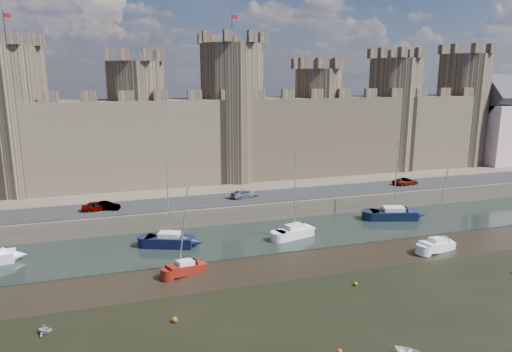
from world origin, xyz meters
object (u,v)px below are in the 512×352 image
(sailboat_4, at_px, (185,267))
(sailboat_5, at_px, (437,245))
(car_1, at_px, (106,206))
(car_3, at_px, (406,181))
(car_0, at_px, (97,206))
(sailboat_3, at_px, (393,214))
(sailboat_2, at_px, (294,231))
(sailboat_1, at_px, (170,240))
(car_2, at_px, (245,194))

(sailboat_4, relative_size, sailboat_5, 0.94)
(sailboat_5, bearing_deg, car_1, 137.68)
(car_3, bearing_deg, car_0, 85.42)
(car_3, xyz_separation_m, sailboat_3, (-8.16, -8.93, -2.25))
(sailboat_2, distance_m, sailboat_4, 16.39)
(sailboat_4, bearing_deg, sailboat_2, 3.34)
(sailboat_1, relative_size, sailboat_4, 1.21)
(car_1, relative_size, car_3, 0.83)
(car_1, relative_size, car_2, 0.85)
(sailboat_2, distance_m, sailboat_3, 16.71)
(sailboat_5, bearing_deg, sailboat_3, 66.55)
(car_1, height_order, car_2, car_2)
(sailboat_3, bearing_deg, sailboat_5, -83.27)
(sailboat_2, bearing_deg, sailboat_4, -170.64)
(sailboat_2, bearing_deg, car_2, 90.35)
(sailboat_4, bearing_deg, car_1, 92.91)
(car_2, relative_size, sailboat_2, 0.40)
(car_3, bearing_deg, car_1, 85.57)
(car_1, bearing_deg, sailboat_3, -84.01)
(car_0, bearing_deg, sailboat_1, -144.75)
(car_2, distance_m, sailboat_4, 22.06)
(car_0, height_order, sailboat_4, sailboat_4)
(sailboat_3, height_order, sailboat_4, sailboat_3)
(car_3, height_order, sailboat_3, sailboat_3)
(sailboat_4, distance_m, sailboat_5, 29.48)
(sailboat_1, bearing_deg, sailboat_3, 23.93)
(car_1, bearing_deg, sailboat_2, -98.13)
(car_0, xyz_separation_m, sailboat_5, (38.41, -20.35, -2.43))
(car_2, xyz_separation_m, sailboat_4, (-11.76, -18.51, -2.42))
(sailboat_2, xyz_separation_m, sailboat_4, (-14.95, -6.71, -0.14))
(car_2, distance_m, sailboat_1, 16.27)
(car_0, bearing_deg, car_2, -93.94)
(car_2, distance_m, sailboat_5, 27.45)
(sailboat_3, bearing_deg, car_0, -175.34)
(car_0, bearing_deg, car_3, -94.83)
(sailboat_3, xyz_separation_m, sailboat_5, (-2.03, -11.95, -0.14))
(car_1, distance_m, sailboat_1, 12.28)
(car_1, xyz_separation_m, car_2, (19.61, 0.66, 0.02))
(car_3, height_order, sailboat_4, sailboat_4)
(sailboat_4, bearing_deg, sailboat_5, -25.47)
(car_1, relative_size, sailboat_3, 0.32)
(car_2, height_order, sailboat_4, sailboat_4)
(car_1, bearing_deg, sailboat_4, -138.35)
(car_0, xyz_separation_m, car_3, (48.60, 0.53, -0.05))
(sailboat_5, bearing_deg, car_2, 116.36)
(car_1, bearing_deg, car_3, -71.32)
(sailboat_1, bearing_deg, sailboat_2, 16.06)
(car_3, distance_m, sailboat_5, 23.36)
(car_0, bearing_deg, car_1, -100.68)
(car_0, height_order, sailboat_5, sailboat_5)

